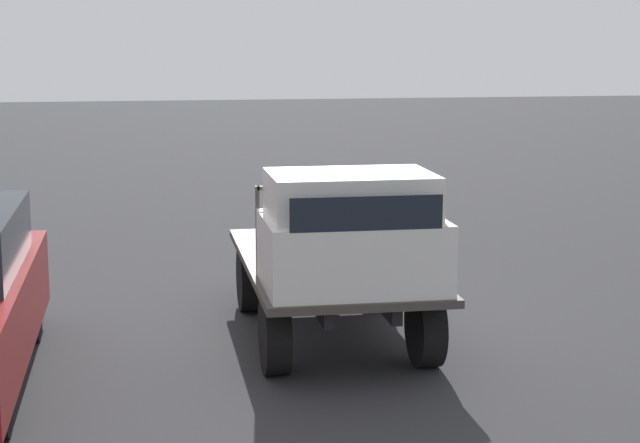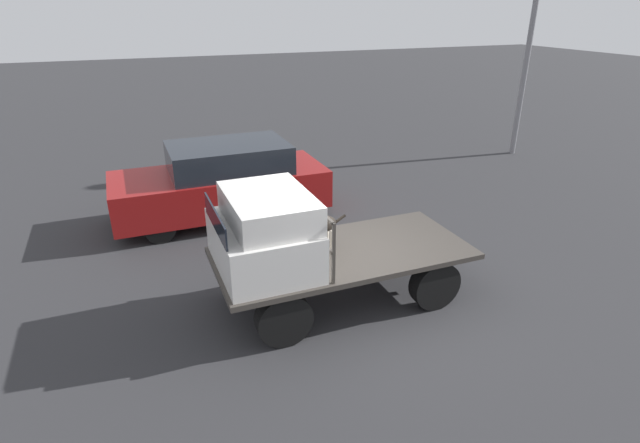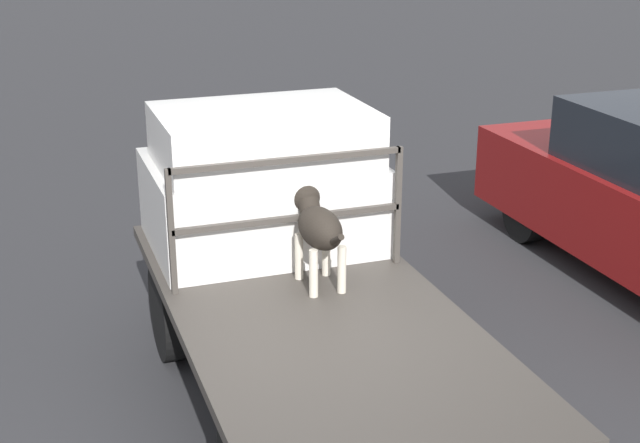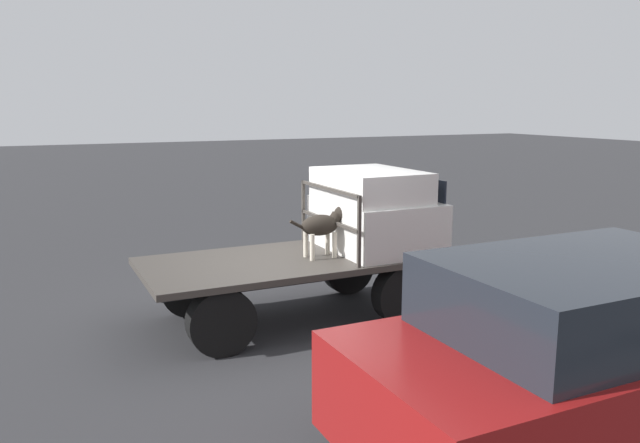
# 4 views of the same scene
# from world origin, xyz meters

# --- Properties ---
(ground_plane) EXTENTS (80.00, 80.00, 0.00)m
(ground_plane) POSITION_xyz_m (0.00, 0.00, 0.00)
(ground_plane) COLOR #2D2D30
(flatbed_truck) EXTENTS (3.86, 1.80, 0.84)m
(flatbed_truck) POSITION_xyz_m (0.00, 0.00, 0.60)
(flatbed_truck) COLOR black
(flatbed_truck) RESTS_ON ground
(truck_cab) EXTENTS (1.30, 1.68, 1.08)m
(truck_cab) POSITION_xyz_m (1.20, 0.00, 1.35)
(truck_cab) COLOR silver
(truck_cab) RESTS_ON flatbed_truck
(truck_headboard) EXTENTS (0.04, 1.68, 0.88)m
(truck_headboard) POSITION_xyz_m (0.51, 0.00, 1.42)
(truck_headboard) COLOR #3D3833
(truck_headboard) RESTS_ON flatbed_truck
(dog) EXTENTS (0.89, 0.27, 0.69)m
(dog) POSITION_xyz_m (0.39, -0.16, 1.27)
(dog) COLOR beige
(dog) RESTS_ON flatbed_truck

